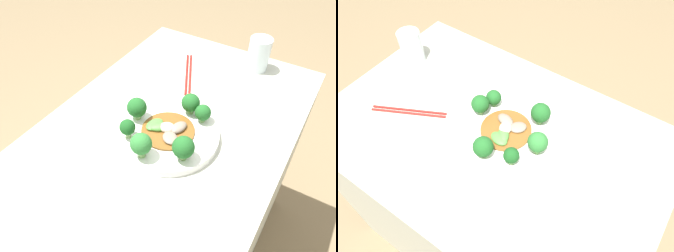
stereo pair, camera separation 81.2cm
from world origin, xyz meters
The scene contains 12 objects.
ground_plane centered at (0.00, 0.00, 0.00)m, with size 8.00×8.00×0.00m, color #7F6B4C.
table centered at (0.00, 0.00, 0.38)m, with size 0.99×0.65×0.76m.
plate centered at (-0.03, -0.02, 0.77)m, with size 0.28×0.28×0.02m.
broccoli_west centered at (-0.14, -0.01, 0.83)m, with size 0.05×0.05×0.07m.
broccoli_north centered at (-0.03, 0.08, 0.82)m, with size 0.05×0.05×0.07m.
broccoli_east centered at (0.06, -0.04, 0.82)m, with size 0.05×0.05×0.06m.
broccoli_southeast centered at (0.05, -0.08, 0.81)m, with size 0.04×0.04×0.05m.
broccoli_southwest centered at (-0.10, -0.10, 0.82)m, with size 0.06×0.06×0.07m.
broccoli_northwest centered at (-0.11, 0.06, 0.82)m, with size 0.04×0.04×0.06m.
stirfry_center centered at (-0.04, -0.02, 0.79)m, with size 0.14×0.14×0.02m.
drinking_glass centered at (0.41, -0.11, 0.82)m, with size 0.07×0.07×0.11m.
chopsticks centered at (0.25, 0.07, 0.76)m, with size 0.21×0.12×0.01m.
Camera 1 is at (-0.57, -0.34, 1.40)m, focal length 35.00 mm.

